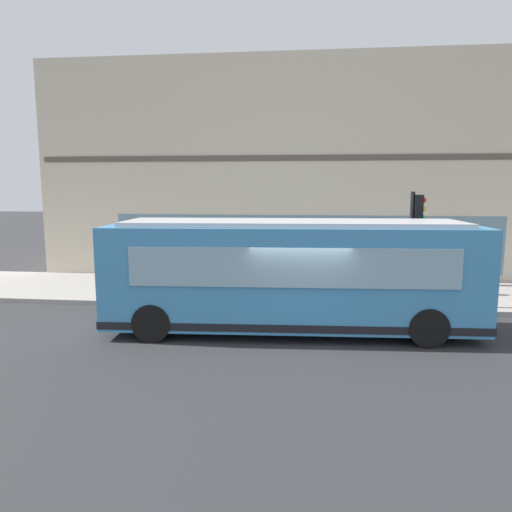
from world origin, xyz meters
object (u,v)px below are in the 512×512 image
at_px(fire_hydrant, 342,281).
at_px(newspaper_vending_box, 189,278).
at_px(pedestrian_by_light_pole, 479,262).
at_px(traffic_light_near_corner, 415,227).
at_px(city_bus_nearside, 291,276).
at_px(pedestrian_near_building_entrance, 446,264).

height_order(fire_hydrant, newspaper_vending_box, newspaper_vending_box).
bearing_deg(newspaper_vending_box, pedestrian_by_light_pole, -79.32).
relative_size(fire_hydrant, pedestrian_by_light_pole, 0.47).
relative_size(traffic_light_near_corner, fire_hydrant, 4.97).
distance_m(city_bus_nearside, fire_hydrant, 5.07).
bearing_deg(city_bus_nearside, fire_hydrant, -20.29).
bearing_deg(pedestrian_near_building_entrance, traffic_light_near_corner, 140.45).
xyz_separation_m(city_bus_nearside, pedestrian_by_light_pole, (6.30, -7.13, -0.50)).
bearing_deg(city_bus_nearside, pedestrian_by_light_pole, -48.56).
xyz_separation_m(city_bus_nearside, pedestrian_near_building_entrance, (4.62, -5.40, -0.34)).
bearing_deg(newspaper_vending_box, traffic_light_near_corner, -100.33).
height_order(city_bus_nearside, pedestrian_by_light_pole, city_bus_nearside).
distance_m(city_bus_nearside, traffic_light_near_corner, 4.90).
bearing_deg(pedestrian_by_light_pole, pedestrian_near_building_entrance, 133.93).
distance_m(traffic_light_near_corner, fire_hydrant, 3.60).
bearing_deg(fire_hydrant, newspaper_vending_box, 94.49).
bearing_deg(traffic_light_near_corner, newspaper_vending_box, 79.67).
relative_size(pedestrian_near_building_entrance, pedestrian_by_light_pole, 1.16).
distance_m(city_bus_nearside, newspaper_vending_box, 5.86).
distance_m(city_bus_nearside, pedestrian_by_light_pole, 9.52).
bearing_deg(fire_hydrant, city_bus_nearside, 159.71).
bearing_deg(pedestrian_near_building_entrance, city_bus_nearside, 130.60).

